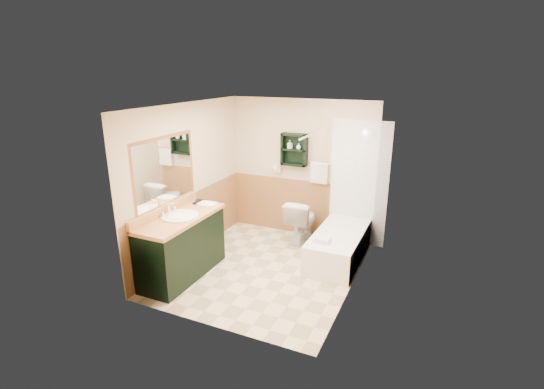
% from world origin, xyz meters
% --- Properties ---
extents(floor, '(3.00, 3.00, 0.00)m').
position_xyz_m(floor, '(0.00, 0.00, 0.00)').
color(floor, beige).
rests_on(floor, ground).
extents(back_wall, '(2.60, 0.04, 2.40)m').
position_xyz_m(back_wall, '(0.00, 1.52, 1.20)').
color(back_wall, beige).
rests_on(back_wall, ground).
extents(left_wall, '(0.04, 3.00, 2.40)m').
position_xyz_m(left_wall, '(-1.32, 0.00, 1.20)').
color(left_wall, beige).
rests_on(left_wall, ground).
extents(right_wall, '(0.04, 3.00, 2.40)m').
position_xyz_m(right_wall, '(1.32, 0.00, 1.20)').
color(right_wall, beige).
rests_on(right_wall, ground).
extents(ceiling, '(2.60, 3.00, 0.04)m').
position_xyz_m(ceiling, '(0.00, 0.00, 2.42)').
color(ceiling, white).
rests_on(ceiling, back_wall).
extents(wainscot_left, '(2.98, 2.98, 1.00)m').
position_xyz_m(wainscot_left, '(-1.29, 0.00, 0.50)').
color(wainscot_left, '#A87344').
rests_on(wainscot_left, left_wall).
extents(wainscot_back, '(2.58, 2.58, 1.00)m').
position_xyz_m(wainscot_back, '(0.00, 1.49, 0.50)').
color(wainscot_back, '#A87344').
rests_on(wainscot_back, back_wall).
extents(mirror_frame, '(1.30, 1.30, 1.00)m').
position_xyz_m(mirror_frame, '(-1.27, -0.55, 1.50)').
color(mirror_frame, brown).
rests_on(mirror_frame, left_wall).
extents(mirror_glass, '(1.20, 1.20, 0.90)m').
position_xyz_m(mirror_glass, '(-1.27, -0.55, 1.50)').
color(mirror_glass, white).
rests_on(mirror_glass, left_wall).
extents(tile_right, '(1.50, 1.50, 2.10)m').
position_xyz_m(tile_right, '(1.28, 0.75, 1.05)').
color(tile_right, white).
rests_on(tile_right, right_wall).
extents(tile_back, '(0.95, 0.95, 2.10)m').
position_xyz_m(tile_back, '(1.03, 1.48, 1.05)').
color(tile_back, white).
rests_on(tile_back, back_wall).
extents(tile_accent, '(1.50, 1.50, 0.10)m').
position_xyz_m(tile_accent, '(1.27, 0.75, 1.90)').
color(tile_accent, '#12402E').
rests_on(tile_accent, right_wall).
extents(wall_shelf, '(0.45, 0.15, 0.55)m').
position_xyz_m(wall_shelf, '(-0.10, 1.41, 1.55)').
color(wall_shelf, black).
rests_on(wall_shelf, back_wall).
extents(hair_dryer, '(0.10, 0.24, 0.18)m').
position_xyz_m(hair_dryer, '(-0.40, 1.43, 1.20)').
color(hair_dryer, white).
rests_on(hair_dryer, back_wall).
extents(towel_bar, '(0.40, 0.06, 0.40)m').
position_xyz_m(towel_bar, '(0.35, 1.45, 1.35)').
color(towel_bar, white).
rests_on(towel_bar, back_wall).
extents(curtain_rod, '(0.03, 1.60, 0.03)m').
position_xyz_m(curtain_rod, '(0.53, 0.75, 2.00)').
color(curtain_rod, silver).
rests_on(curtain_rod, back_wall).
extents(shower_curtain, '(1.05, 1.05, 1.70)m').
position_xyz_m(shower_curtain, '(0.53, 0.92, 1.15)').
color(shower_curtain, '#BBAE8E').
rests_on(shower_curtain, curtain_rod).
extents(vanity, '(0.59, 1.44, 0.91)m').
position_xyz_m(vanity, '(-0.99, -0.65, 0.46)').
color(vanity, black).
rests_on(vanity, ground).
extents(bathtub, '(0.70, 1.50, 0.47)m').
position_xyz_m(bathtub, '(0.93, 0.74, 0.23)').
color(bathtub, white).
rests_on(bathtub, ground).
extents(toilet, '(0.46, 0.79, 0.76)m').
position_xyz_m(toilet, '(0.16, 1.13, 0.38)').
color(toilet, white).
rests_on(toilet, ground).
extents(counter_towel, '(0.26, 0.20, 0.04)m').
position_xyz_m(counter_towel, '(-0.89, -0.11, 0.93)').
color(counter_towel, white).
rests_on(counter_towel, vanity).
extents(vanity_book, '(0.16, 0.06, 0.22)m').
position_xyz_m(vanity_book, '(-1.16, -0.06, 1.02)').
color(vanity_book, black).
rests_on(vanity_book, vanity).
extents(tub_towel, '(0.23, 0.19, 0.07)m').
position_xyz_m(tub_towel, '(0.78, 0.30, 0.50)').
color(tub_towel, white).
rests_on(tub_towel, bathtub).
extents(soap_bottle_a, '(0.11, 0.15, 0.06)m').
position_xyz_m(soap_bottle_a, '(-0.18, 1.40, 1.60)').
color(soap_bottle_a, white).
rests_on(soap_bottle_a, wall_shelf).
extents(soap_bottle_b, '(0.09, 0.11, 0.08)m').
position_xyz_m(soap_bottle_b, '(-0.02, 1.40, 1.60)').
color(soap_bottle_b, white).
rests_on(soap_bottle_b, wall_shelf).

